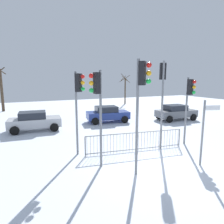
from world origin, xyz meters
TOP-DOWN VIEW (x-y plane):
  - ground_plane at (0.00, 0.00)m, footprint 60.00×60.00m
  - traffic_light_rear_right at (-1.26, -0.39)m, footprint 0.46×0.47m
  - traffic_light_rear_left at (3.40, 1.71)m, footprint 0.36×0.56m
  - traffic_light_foreground_right at (-2.55, 1.01)m, footprint 0.57×0.33m
  - traffic_light_mid_right at (1.59, 1.94)m, footprint 0.40×0.53m
  - traffic_light_foreground_left at (-2.93, 2.75)m, footprint 0.46×0.47m
  - direction_sign_post at (1.85, -0.78)m, footprint 0.77×0.26m
  - pedestrian_guard_railing at (-0.03, 1.98)m, footprint 5.50×0.86m
  - car_grey_near at (7.86, 7.60)m, footprint 3.93×2.19m
  - car_silver_trailing at (-4.83, 8.94)m, footprint 3.91×2.14m
  - car_blue_far at (1.45, 9.44)m, footprint 4.00×2.37m
  - bare_tree_left at (-7.91, 20.28)m, footprint 1.68×1.70m
  - bare_tree_centre at (9.20, 20.63)m, footprint 2.06×2.08m

SIDE VIEW (x-z plane):
  - ground_plane at x=0.00m, z-range 0.00..0.00m
  - pedestrian_guard_railing at x=-0.03m, z-range 0.02..1.09m
  - car_grey_near at x=7.86m, z-range 0.03..1.50m
  - car_silver_trailing at x=-4.83m, z-range 0.03..1.50m
  - car_blue_far at x=1.45m, z-range 0.03..1.50m
  - direction_sign_post at x=1.85m, z-range 0.18..3.20m
  - bare_tree_centre at x=9.20m, z-range -0.02..4.75m
  - bare_tree_left at x=-7.91m, z-range -0.03..5.74m
  - traffic_light_rear_left at x=3.40m, z-range 0.94..4.95m
  - traffic_light_foreground_left at x=-2.93m, z-range 1.00..5.29m
  - traffic_light_foreground_right at x=-2.55m, z-range 1.00..5.30m
  - traffic_light_rear_right at x=-1.26m, z-range 1.09..5.77m
  - traffic_light_mid_right at x=1.59m, z-range 1.13..6.01m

